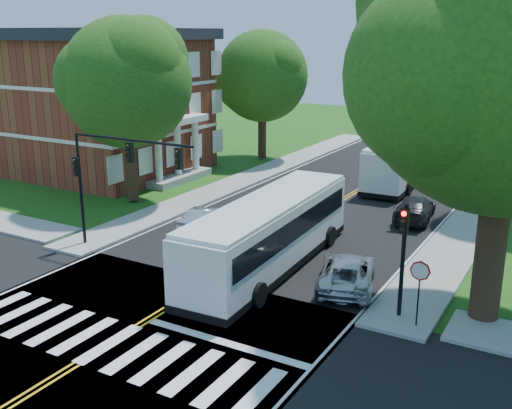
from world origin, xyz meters
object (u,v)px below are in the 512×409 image
Objects in this scene: signal_ne at (403,246)px; hatchback at (206,218)px; signal_nw at (113,167)px; suv at (347,272)px; dark_sedan at (415,208)px; bus_lead at (270,232)px; bus_follow at (404,159)px.

hatchback is at bearing 157.03° from signal_ne.
signal_nw reaches higher than suv.
dark_sedan is at bearing -106.21° from suv.
signal_nw is at bearing -179.95° from signal_ne.
bus_lead is at bearing 163.06° from signal_ne.
signal_nw is at bearing 13.04° from bus_lead.
signal_nw is 1.49× the size of dark_sedan.
suv is at bearing 84.14° from dark_sedan.
suv is at bearing 158.63° from hatchback.
suv is (3.49, -19.80, -1.01)m from bus_follow.
signal_nw is 0.56× the size of bus_lead.
dark_sedan is (-2.96, 12.75, -2.26)m from signal_ne.
signal_nw is at bearing 68.25° from bus_follow.
bus_lead is 3.37× the size of hatchback.
signal_ne is at bearing 96.44° from dark_sedan.
hatchback is 0.78× the size of suv.
signal_ne is 0.35× the size of bus_follow.
signal_nw is 0.57× the size of bus_follow.
hatchback is (-5.78, 3.25, -1.11)m from bus_lead.
signal_ne is 0.92× the size of dark_sedan.
signal_nw reaches higher than bus_follow.
signal_nw reaches higher than hatchback.
bus_follow is 17.46m from hatchback.
bus_lead reaches higher than dark_sedan.
bus_follow is 9.50m from dark_sedan.
signal_ne reaches higher than bus_follow.
suv is (11.24, 1.80, -3.69)m from signal_nw.
signal_ne is at bearing 104.28° from bus_follow.
signal_nw is at bearing 42.37° from dark_sedan.
bus_follow is at bearing 70.26° from signal_nw.
bus_lead reaches higher than hatchback.
signal_nw is 8.08m from bus_lead.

